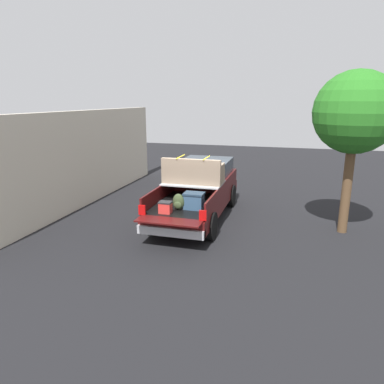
{
  "coord_description": "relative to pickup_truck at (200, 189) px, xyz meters",
  "views": [
    {
      "loc": [
        -11.24,
        -3.04,
        4.03
      ],
      "look_at": [
        -0.6,
        0.0,
        1.1
      ],
      "focal_mm": 32.82,
      "sensor_mm": 36.0,
      "label": 1
    }
  ],
  "objects": [
    {
      "name": "ground_plane",
      "position": [
        -0.37,
        0.0,
        -0.96
      ],
      "size": [
        40.0,
        40.0,
        0.0
      ],
      "primitive_type": "plane",
      "color": "black"
    },
    {
      "name": "pickup_truck",
      "position": [
        0.0,
        0.0,
        0.0
      ],
      "size": [
        6.05,
        2.06,
        2.23
      ],
      "color": "#470F0F",
      "rests_on": "ground_plane"
    },
    {
      "name": "building_facade",
      "position": [
        0.25,
        4.75,
        0.85
      ],
      "size": [
        11.61,
        0.36,
        3.62
      ],
      "primitive_type": "cube",
      "color": "beige",
      "rests_on": "ground_plane"
    },
    {
      "name": "tree_background",
      "position": [
        -0.37,
        -4.73,
        2.67
      ],
      "size": [
        2.4,
        2.4,
        4.87
      ],
      "color": "brown",
      "rests_on": "ground_plane"
    }
  ]
}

